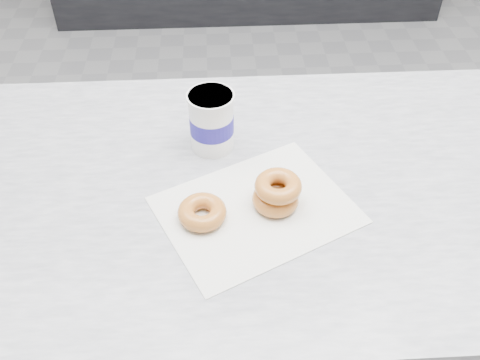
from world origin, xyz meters
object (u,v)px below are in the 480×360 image
object	(u,v)px
counter	(317,307)
coffee_cup	(212,121)
donut_single	(202,212)
donut_stack	(277,193)

from	to	relation	value
counter	coffee_cup	distance (m)	0.58
donut_single	donut_stack	xyz separation A→B (m)	(0.14, 0.03, 0.01)
coffee_cup	donut_single	bearing A→B (deg)	-72.22
counter	donut_stack	bearing A→B (deg)	-155.84
donut_stack	coffee_cup	size ratio (longest dim) A/B	0.84
donut_stack	coffee_cup	world-z (taller)	coffee_cup
counter	donut_single	xyz separation A→B (m)	(-0.27, -0.09, 0.47)
donut_single	donut_stack	distance (m)	0.14
counter	donut_single	bearing A→B (deg)	-162.17
donut_single	coffee_cup	bearing A→B (deg)	83.80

